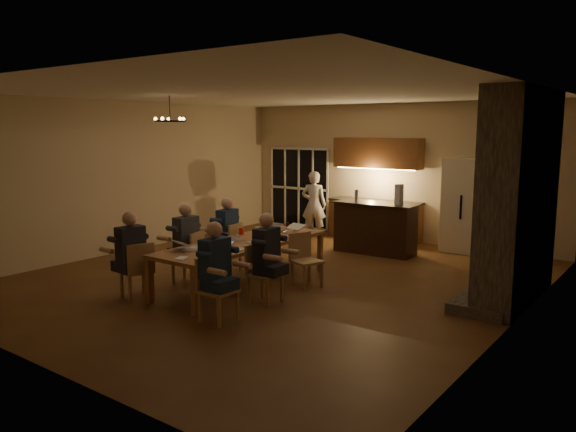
# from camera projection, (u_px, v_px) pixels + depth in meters

# --- Properties ---
(floor) EXTENTS (9.00, 9.00, 0.00)m
(floor) POSITION_uv_depth(u_px,v_px,m) (277.00, 278.00, 9.90)
(floor) COLOR brown
(floor) RESTS_ON ground
(back_wall) EXTENTS (8.00, 0.04, 3.20)m
(back_wall) POSITION_uv_depth(u_px,v_px,m) (394.00, 172.00, 13.24)
(back_wall) COLOR #C3B28A
(back_wall) RESTS_ON ground
(left_wall) EXTENTS (0.04, 9.00, 3.20)m
(left_wall) POSITION_uv_depth(u_px,v_px,m) (128.00, 177.00, 12.02)
(left_wall) COLOR #C3B28A
(left_wall) RESTS_ON ground
(right_wall) EXTENTS (0.04, 9.00, 3.20)m
(right_wall) POSITION_uv_depth(u_px,v_px,m) (521.00, 207.00, 7.29)
(right_wall) COLOR #C3B28A
(right_wall) RESTS_ON ground
(ceiling) EXTENTS (8.00, 9.00, 0.04)m
(ceiling) POSITION_uv_depth(u_px,v_px,m) (276.00, 92.00, 9.41)
(ceiling) COLOR white
(ceiling) RESTS_ON back_wall
(french_doors) EXTENTS (1.86, 0.08, 2.10)m
(french_doors) POSITION_uv_depth(u_px,v_px,m) (299.00, 188.00, 14.88)
(french_doors) COLOR black
(french_doors) RESTS_ON ground
(fireplace) EXTENTS (0.58, 2.50, 3.20)m
(fireplace) POSITION_uv_depth(u_px,v_px,m) (520.00, 197.00, 8.43)
(fireplace) COLOR #685E52
(fireplace) RESTS_ON ground
(kitchenette) EXTENTS (2.24, 0.68, 2.40)m
(kitchenette) POSITION_uv_depth(u_px,v_px,m) (375.00, 189.00, 13.23)
(kitchenette) COLOR brown
(kitchenette) RESTS_ON ground
(refrigerator) EXTENTS (0.90, 0.68, 2.00)m
(refrigerator) POSITION_uv_depth(u_px,v_px,m) (467.00, 205.00, 11.92)
(refrigerator) COLOR beige
(refrigerator) RESTS_ON ground
(dining_table) EXTENTS (1.10, 3.32, 0.75)m
(dining_table) POSITION_uv_depth(u_px,v_px,m) (243.00, 263.00, 9.41)
(dining_table) COLOR #B67348
(dining_table) RESTS_ON ground
(bar_island) EXTENTS (1.79, 0.73, 1.08)m
(bar_island) POSITION_uv_depth(u_px,v_px,m) (375.00, 228.00, 11.84)
(bar_island) COLOR black
(bar_island) RESTS_ON ground
(chair_left_near) EXTENTS (0.55, 0.55, 0.89)m
(chair_left_near) POSITION_uv_depth(u_px,v_px,m) (136.00, 270.00, 8.70)
(chair_left_near) COLOR tan
(chair_left_near) RESTS_ON ground
(chair_left_mid) EXTENTS (0.54, 0.54, 0.89)m
(chair_left_mid) POSITION_uv_depth(u_px,v_px,m) (187.00, 257.00, 9.56)
(chair_left_mid) COLOR tan
(chair_left_mid) RESTS_ON ground
(chair_left_far) EXTENTS (0.50, 0.50, 0.89)m
(chair_left_far) POSITION_uv_depth(u_px,v_px,m) (227.00, 247.00, 10.41)
(chair_left_far) COLOR tan
(chair_left_far) RESTS_ON ground
(chair_right_near) EXTENTS (0.44, 0.44, 0.89)m
(chair_right_near) POSITION_uv_depth(u_px,v_px,m) (218.00, 290.00, 7.62)
(chair_right_near) COLOR tan
(chair_right_near) RESTS_ON ground
(chair_right_mid) EXTENTS (0.46, 0.46, 0.89)m
(chair_right_mid) POSITION_uv_depth(u_px,v_px,m) (265.00, 274.00, 8.46)
(chair_right_mid) COLOR tan
(chair_right_mid) RESTS_ON ground
(chair_right_far) EXTENTS (0.56, 0.56, 0.89)m
(chair_right_far) POSITION_uv_depth(u_px,v_px,m) (307.00, 261.00, 9.32)
(chair_right_far) COLOR tan
(chair_right_far) RESTS_ON ground
(person_left_near) EXTENTS (0.64, 0.64, 1.38)m
(person_left_near) POSITION_uv_depth(u_px,v_px,m) (131.00, 256.00, 8.55)
(person_left_near) COLOR #22232C
(person_left_near) RESTS_ON ground
(person_right_near) EXTENTS (0.62, 0.62, 1.38)m
(person_right_near) POSITION_uv_depth(u_px,v_px,m) (215.00, 272.00, 7.63)
(person_right_near) COLOR #1C2E47
(person_right_near) RESTS_ON ground
(person_left_mid) EXTENTS (0.60, 0.60, 1.38)m
(person_left_mid) POSITION_uv_depth(u_px,v_px,m) (186.00, 243.00, 9.51)
(person_left_mid) COLOR #3A4044
(person_left_mid) RESTS_ON ground
(person_right_mid) EXTENTS (0.63, 0.63, 1.38)m
(person_right_mid) POSITION_uv_depth(u_px,v_px,m) (267.00, 258.00, 8.43)
(person_right_mid) COLOR #22232C
(person_right_mid) RESTS_ON ground
(person_left_far) EXTENTS (0.66, 0.66, 1.38)m
(person_left_far) POSITION_uv_depth(u_px,v_px,m) (228.00, 234.00, 10.35)
(person_left_far) COLOR #1C2E47
(person_left_far) RESTS_ON ground
(standing_person) EXTENTS (0.69, 0.58, 1.62)m
(standing_person) POSITION_uv_depth(u_px,v_px,m) (314.00, 205.00, 13.42)
(standing_person) COLOR silver
(standing_person) RESTS_ON ground
(chandelier) EXTENTS (0.55, 0.55, 0.03)m
(chandelier) POSITION_uv_depth(u_px,v_px,m) (170.00, 121.00, 10.07)
(chandelier) COLOR black
(chandelier) RESTS_ON ceiling
(laptop_a) EXTENTS (0.40, 0.38, 0.23)m
(laptop_a) POSITION_uv_depth(u_px,v_px,m) (187.00, 243.00, 8.69)
(laptop_a) COLOR silver
(laptop_a) RESTS_ON dining_table
(laptop_b) EXTENTS (0.38, 0.36, 0.23)m
(laptop_b) POSITION_uv_depth(u_px,v_px,m) (219.00, 246.00, 8.44)
(laptop_b) COLOR silver
(laptop_b) RESTS_ON dining_table
(laptop_c) EXTENTS (0.37, 0.34, 0.23)m
(laptop_c) POSITION_uv_depth(u_px,v_px,m) (235.00, 234.00, 9.47)
(laptop_c) COLOR silver
(laptop_c) RESTS_ON dining_table
(laptop_d) EXTENTS (0.38, 0.35, 0.23)m
(laptop_d) POSITION_uv_depth(u_px,v_px,m) (257.00, 237.00, 9.18)
(laptop_d) COLOR silver
(laptop_d) RESTS_ON dining_table
(laptop_e) EXTENTS (0.39, 0.36, 0.23)m
(laptop_e) POSITION_uv_depth(u_px,v_px,m) (277.00, 225.00, 10.35)
(laptop_e) COLOR silver
(laptop_e) RESTS_ON dining_table
(laptop_f) EXTENTS (0.35, 0.32, 0.23)m
(laptop_f) POSITION_uv_depth(u_px,v_px,m) (292.00, 228.00, 10.02)
(laptop_f) COLOR silver
(laptop_f) RESTS_ON dining_table
(mug_front) EXTENTS (0.07, 0.07, 0.10)m
(mug_front) POSITION_uv_depth(u_px,v_px,m) (220.00, 243.00, 8.95)
(mug_front) COLOR white
(mug_front) RESTS_ON dining_table
(mug_mid) EXTENTS (0.09, 0.09, 0.10)m
(mug_mid) POSITION_uv_depth(u_px,v_px,m) (266.00, 235.00, 9.66)
(mug_mid) COLOR white
(mug_mid) RESTS_ON dining_table
(mug_back) EXTENTS (0.09, 0.09, 0.10)m
(mug_back) POSITION_uv_depth(u_px,v_px,m) (257.00, 229.00, 10.20)
(mug_back) COLOR white
(mug_back) RESTS_ON dining_table
(redcup_near) EXTENTS (0.09, 0.09, 0.12)m
(redcup_near) POSITION_uv_depth(u_px,v_px,m) (207.00, 255.00, 8.11)
(redcup_near) COLOR red
(redcup_near) RESTS_ON dining_table
(redcup_mid) EXTENTS (0.08, 0.08, 0.12)m
(redcup_mid) POSITION_uv_depth(u_px,v_px,m) (242.00, 231.00, 9.98)
(redcup_mid) COLOR red
(redcup_mid) RESTS_ON dining_table
(redcup_far) EXTENTS (0.09, 0.09, 0.12)m
(redcup_far) POSITION_uv_depth(u_px,v_px,m) (296.00, 227.00, 10.40)
(redcup_far) COLOR red
(redcup_far) RESTS_ON dining_table
(can_silver) EXTENTS (0.06, 0.06, 0.12)m
(can_silver) POSITION_uv_depth(u_px,v_px,m) (220.00, 245.00, 8.76)
(can_silver) COLOR #B2B2B7
(can_silver) RESTS_ON dining_table
(can_cola) EXTENTS (0.07, 0.07, 0.12)m
(can_cola) POSITION_uv_depth(u_px,v_px,m) (288.00, 225.00, 10.57)
(can_cola) COLOR #3F0F0C
(can_cola) RESTS_ON dining_table
(plate_near) EXTENTS (0.26, 0.26, 0.02)m
(plate_near) POSITION_uv_depth(u_px,v_px,m) (236.00, 249.00, 8.71)
(plate_near) COLOR white
(plate_near) RESTS_ON dining_table
(plate_left) EXTENTS (0.24, 0.24, 0.02)m
(plate_left) POSITION_uv_depth(u_px,v_px,m) (195.00, 248.00, 8.81)
(plate_left) COLOR white
(plate_left) RESTS_ON dining_table
(plate_far) EXTENTS (0.27, 0.27, 0.02)m
(plate_far) POSITION_uv_depth(u_px,v_px,m) (292.00, 237.00, 9.74)
(plate_far) COLOR white
(plate_far) RESTS_ON dining_table
(notepad) EXTENTS (0.19, 0.23, 0.01)m
(notepad) POSITION_uv_depth(u_px,v_px,m) (181.00, 258.00, 8.14)
(notepad) COLOR white
(notepad) RESTS_ON dining_table
(bar_bottle) EXTENTS (0.07, 0.07, 0.24)m
(bar_bottle) POSITION_uv_depth(u_px,v_px,m) (356.00, 195.00, 12.03)
(bar_bottle) COLOR #99999E
(bar_bottle) RESTS_ON bar_island
(bar_blender) EXTENTS (0.16, 0.16, 0.42)m
(bar_blender) POSITION_uv_depth(u_px,v_px,m) (399.00, 194.00, 11.45)
(bar_blender) COLOR silver
(bar_blender) RESTS_ON bar_island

